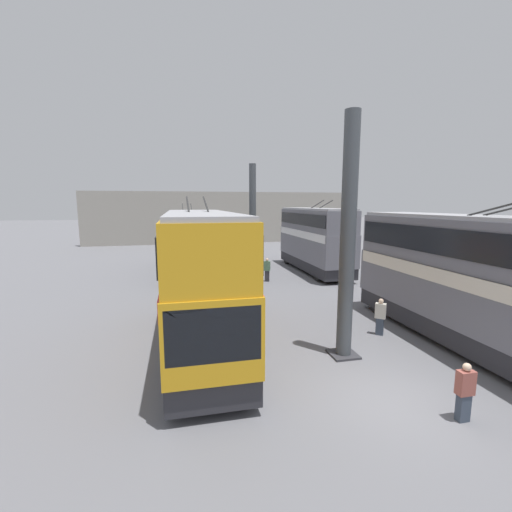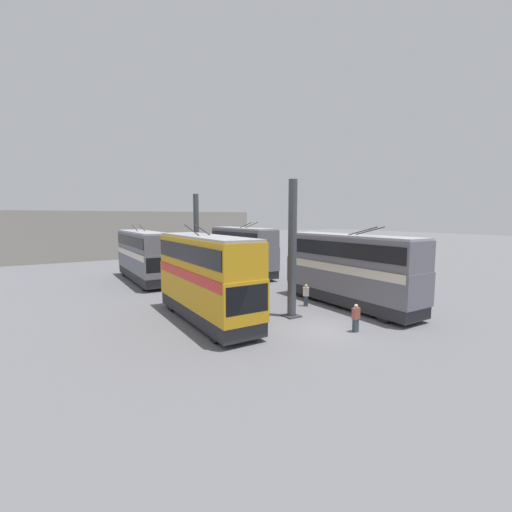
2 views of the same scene
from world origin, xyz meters
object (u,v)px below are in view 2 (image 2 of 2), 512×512
person_aisle_foreground (356,317)px  person_by_left_row (306,295)px  person_aisle_midway (214,275)px  bus_left_near (349,266)px  person_by_right_row (244,308)px  bus_right_near (206,273)px  bus_right_mid (143,253)px  bus_left_far (242,248)px  oil_drum (189,282)px

person_aisle_foreground → person_by_left_row: person_by_left_row is taller
person_aisle_midway → person_by_left_row: 10.88m
bus_left_near → person_by_right_row: bearing=85.8°
bus_right_near → person_by_left_row: (-0.42, -7.32, -2.10)m
bus_left_near → bus_right_mid: bus_left_near is taller
person_aisle_midway → person_aisle_foreground: bearing=28.7°
bus_left_near → bus_left_far: bearing=0.0°
bus_right_near → person_by_right_row: (-1.34, -1.85, -2.04)m
bus_right_mid → oil_drum: (-4.88, -2.80, -2.34)m
bus_right_near → person_aisle_foreground: size_ratio=6.35×
person_aisle_foreground → oil_drum: (16.20, 3.30, -0.37)m
person_by_right_row → person_by_left_row: (0.92, -5.47, -0.06)m
bus_left_far → person_aisle_midway: size_ratio=6.14×
person_by_right_row → person_aisle_midway: bearing=-64.9°
person_aisle_midway → bus_left_near: bearing=46.5°
bus_right_mid → person_aisle_midway: bearing=-132.5°
bus_left_near → person_aisle_midway: bearing=20.7°
bus_left_near → oil_drum: bus_left_near is taller
person_by_right_row → oil_drum: size_ratio=1.91×
bus_right_mid → person_aisle_foreground: size_ratio=7.44×
person_aisle_midway → person_aisle_foreground: 16.30m
bus_left_near → bus_left_far: size_ratio=1.07×
bus_right_near → person_by_left_row: size_ratio=6.29×
bus_right_near → oil_drum: 10.84m
person_aisle_foreground → oil_drum: bearing=11.7°
bus_right_near → oil_drum: bearing=-15.4°
bus_left_near → person_by_right_row: bus_left_near is taller
bus_left_near → bus_right_near: (1.92, 9.85, 0.08)m
bus_right_near → bus_right_mid: bus_right_near is taller
bus_right_near → person_aisle_foreground: (-6.02, -6.10, -2.11)m
person_aisle_foreground → person_by_right_row: (4.68, 4.25, 0.06)m
bus_right_near → person_by_right_row: 3.06m
bus_right_near → bus_left_far: bearing=-37.0°
oil_drum → bus_left_near: bearing=-149.8°
person_aisle_foreground → oil_drum: 16.53m
bus_right_near → person_aisle_midway: bearing=-27.1°
oil_drum → person_aisle_foreground: bearing=-168.5°
bus_left_far → bus_right_mid: 10.06m
person_aisle_midway → bus_left_far: bearing=146.9°
person_aisle_foreground → person_by_right_row: bearing=42.4°
person_aisle_midway → bus_right_near: bearing=-1.3°
bus_left_far → person_by_right_row: (-14.40, 8.01, -2.03)m
bus_right_mid → person_aisle_midway: bus_right_mid is taller
bus_right_near → person_by_right_row: size_ratio=5.93×
bus_left_near → person_aisle_foreground: (-4.10, 3.75, -2.03)m
bus_right_near → person_aisle_foreground: 8.83m
bus_left_far → bus_right_near: (-13.05, 9.85, 0.01)m
person_aisle_midway → person_by_right_row: person_aisle_midway is taller
bus_left_far → person_by_left_row: (-13.47, 2.53, -2.09)m
person_aisle_midway → oil_drum: size_ratio=1.93×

